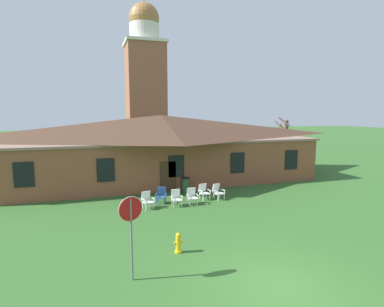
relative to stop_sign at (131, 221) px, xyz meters
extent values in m
plane|color=#336028|center=(4.30, -1.84, -1.98)|extent=(200.00, 200.00, 0.00)
cube|color=brown|center=(4.30, 15.41, -0.38)|extent=(23.20, 10.00, 3.20)
cube|color=#926D5E|center=(4.30, 15.41, 1.30)|extent=(23.66, 10.20, 0.16)
pyramid|color=#4C3323|center=(4.30, 15.41, 2.31)|extent=(24.13, 10.40, 1.85)
cube|color=black|center=(-4.98, 10.38, -0.22)|extent=(1.10, 0.06, 1.50)
cube|color=black|center=(-0.34, 10.38, -0.22)|extent=(1.10, 0.06, 1.50)
cube|color=black|center=(4.30, 10.38, -0.22)|extent=(1.10, 0.06, 1.50)
cube|color=black|center=(8.94, 10.38, -0.22)|extent=(1.10, 0.06, 1.50)
cube|color=black|center=(13.58, 10.38, -0.22)|extent=(1.10, 0.06, 1.50)
cube|color=#422819|center=(3.72, 10.38, -0.93)|extent=(1.10, 0.06, 2.10)
cube|color=#93563D|center=(5.83, 31.19, 5.11)|extent=(4.80, 4.80, 14.17)
cube|color=silver|center=(5.83, 31.19, 12.37)|extent=(5.18, 5.18, 0.36)
cylinder|color=silver|center=(5.83, 31.19, 13.65)|extent=(3.80, 3.80, 2.20)
sphere|color=#9E6B38|center=(5.83, 31.19, 15.43)|extent=(3.88, 3.88, 3.88)
cylinder|color=slate|center=(0.00, 0.00, -0.63)|extent=(0.07, 0.07, 2.69)
cylinder|color=white|center=(0.00, 0.01, 0.39)|extent=(0.78, 0.24, 0.81)
cylinder|color=#B71414|center=(0.00, -0.01, 0.39)|extent=(0.73, 0.23, 0.76)
cube|color=silver|center=(2.05, 6.99, -1.80)|extent=(0.06, 0.06, 0.36)
cube|color=silver|center=(1.61, 6.88, -1.80)|extent=(0.06, 0.06, 0.36)
cube|color=silver|center=(1.94, 7.42, -1.80)|extent=(0.06, 0.06, 0.36)
cube|color=silver|center=(1.50, 7.30, -1.80)|extent=(0.06, 0.06, 0.36)
cube|color=silver|center=(1.78, 7.15, -1.59)|extent=(0.66, 0.64, 0.05)
cube|color=silver|center=(1.70, 7.45, -1.29)|extent=(0.54, 0.32, 0.54)
cube|color=silver|center=(2.06, 7.20, -1.40)|extent=(0.18, 0.47, 0.03)
cube|color=silver|center=(2.10, 7.05, -1.51)|extent=(0.05, 0.05, 0.22)
cube|color=silver|center=(1.50, 7.05, -1.40)|extent=(0.18, 0.47, 0.03)
cube|color=silver|center=(1.54, 6.90, -1.51)|extent=(0.05, 0.05, 0.22)
cube|color=#2D5693|center=(2.80, 7.63, -1.80)|extent=(0.07, 0.07, 0.36)
cube|color=#2D5693|center=(2.38, 7.82, -1.80)|extent=(0.07, 0.07, 0.36)
cube|color=#2D5693|center=(2.98, 8.04, -1.80)|extent=(0.07, 0.07, 0.36)
cube|color=#2D5693|center=(2.56, 8.22, -1.80)|extent=(0.07, 0.07, 0.36)
cube|color=#2D5693|center=(2.68, 7.93, -1.59)|extent=(0.70, 0.69, 0.05)
cube|color=#2D5693|center=(2.81, 8.21, -1.29)|extent=(0.55, 0.38, 0.54)
cube|color=#2D5693|center=(2.94, 7.79, -1.40)|extent=(0.24, 0.45, 0.03)
cube|color=#2D5693|center=(2.87, 7.64, -1.51)|extent=(0.05, 0.05, 0.22)
cube|color=#2D5693|center=(2.41, 8.03, -1.40)|extent=(0.24, 0.45, 0.03)
cube|color=#2D5693|center=(2.34, 7.88, -1.51)|extent=(0.05, 0.05, 0.22)
cube|color=silver|center=(3.64, 6.85, -1.80)|extent=(0.05, 0.05, 0.36)
cube|color=silver|center=(3.18, 6.87, -1.80)|extent=(0.05, 0.05, 0.36)
cube|color=silver|center=(3.66, 7.29, -1.80)|extent=(0.05, 0.05, 0.36)
cube|color=silver|center=(3.20, 7.31, -1.80)|extent=(0.05, 0.05, 0.36)
cube|color=silver|center=(3.42, 7.08, -1.59)|extent=(0.56, 0.54, 0.05)
cube|color=silver|center=(3.43, 7.39, -1.29)|extent=(0.52, 0.21, 0.54)
cube|color=silver|center=(3.71, 7.04, -1.40)|extent=(0.08, 0.47, 0.03)
cube|color=silver|center=(3.70, 6.88, -1.51)|extent=(0.04, 0.04, 0.22)
cube|color=silver|center=(3.13, 7.07, -1.40)|extent=(0.08, 0.47, 0.03)
cube|color=silver|center=(3.12, 6.91, -1.51)|extent=(0.04, 0.04, 0.22)
cube|color=silver|center=(4.60, 6.90, -1.80)|extent=(0.05, 0.05, 0.36)
cube|color=silver|center=(4.14, 6.93, -1.80)|extent=(0.05, 0.05, 0.36)
cube|color=silver|center=(4.64, 7.34, -1.80)|extent=(0.05, 0.05, 0.36)
cube|color=silver|center=(4.18, 7.37, -1.80)|extent=(0.05, 0.05, 0.36)
cube|color=silver|center=(4.39, 7.14, -1.59)|extent=(0.58, 0.56, 0.05)
cube|color=silver|center=(4.42, 7.45, -1.29)|extent=(0.53, 0.23, 0.54)
cube|color=silver|center=(4.68, 7.09, -1.40)|extent=(0.10, 0.47, 0.03)
cube|color=silver|center=(4.67, 6.93, -1.51)|extent=(0.04, 0.04, 0.22)
cube|color=silver|center=(4.10, 7.14, -1.40)|extent=(0.10, 0.47, 0.03)
cube|color=silver|center=(4.09, 6.98, -1.51)|extent=(0.04, 0.04, 0.22)
cube|color=white|center=(5.72, 7.72, -1.80)|extent=(0.06, 0.06, 0.36)
cube|color=white|center=(5.27, 7.65, -1.80)|extent=(0.06, 0.06, 0.36)
cube|color=white|center=(5.65, 8.16, -1.80)|extent=(0.06, 0.06, 0.36)
cube|color=white|center=(5.20, 8.09, -1.80)|extent=(0.06, 0.06, 0.36)
cube|color=white|center=(5.46, 7.90, -1.59)|extent=(0.61, 0.60, 0.05)
cube|color=white|center=(5.41, 8.21, -1.29)|extent=(0.54, 0.27, 0.54)
cube|color=white|center=(5.75, 7.93, -1.40)|extent=(0.13, 0.47, 0.03)
cube|color=white|center=(5.77, 7.77, -1.51)|extent=(0.05, 0.05, 0.22)
cube|color=white|center=(5.18, 7.84, -1.40)|extent=(0.13, 0.47, 0.03)
cube|color=white|center=(5.20, 7.68, -1.51)|extent=(0.05, 0.05, 0.22)
cube|color=white|center=(6.59, 7.49, -1.80)|extent=(0.06, 0.06, 0.36)
cube|color=white|center=(6.15, 7.36, -1.80)|extent=(0.06, 0.06, 0.36)
cube|color=white|center=(6.47, 7.91, -1.80)|extent=(0.06, 0.06, 0.36)
cube|color=white|center=(6.03, 7.79, -1.80)|extent=(0.06, 0.06, 0.36)
cube|color=white|center=(6.31, 7.64, -1.59)|extent=(0.66, 0.65, 0.05)
cube|color=white|center=(6.22, 7.94, -1.29)|extent=(0.55, 0.32, 0.54)
cube|color=white|center=(6.59, 7.70, -1.40)|extent=(0.18, 0.47, 0.03)
cube|color=white|center=(6.64, 7.54, -1.51)|extent=(0.05, 0.05, 0.22)
cube|color=white|center=(6.03, 7.54, -1.40)|extent=(0.18, 0.47, 0.03)
cube|color=white|center=(6.08, 7.38, -1.51)|extent=(0.05, 0.05, 0.22)
cylinder|color=brown|center=(17.23, 16.29, 0.35)|extent=(0.36, 0.36, 4.66)
cylinder|color=brown|center=(16.47, 16.18, 2.06)|extent=(0.38, 1.65, 1.20)
cylinder|color=brown|center=(16.81, 16.41, 1.97)|extent=(0.43, 0.99, 0.80)
cylinder|color=brown|center=(17.56, 16.19, 1.36)|extent=(0.37, 0.82, 0.88)
cylinder|color=brown|center=(16.75, 16.01, 2.56)|extent=(0.74, 1.12, 0.91)
cylinder|color=gold|center=(1.93, 1.42, -1.94)|extent=(0.28, 0.28, 0.08)
cylinder|color=gold|center=(1.93, 1.42, -1.62)|extent=(0.20, 0.20, 0.55)
sphere|color=gold|center=(1.93, 1.42, -1.29)|extent=(0.20, 0.20, 0.20)
cylinder|color=gold|center=(1.80, 1.42, -1.57)|extent=(0.10, 0.08, 0.08)
cylinder|color=gold|center=(2.06, 1.42, -1.57)|extent=(0.10, 0.08, 0.08)
cylinder|color=#335638|center=(4.87, 10.11, -1.53)|extent=(0.52, 0.52, 0.90)
cylinder|color=black|center=(4.87, 10.11, -1.04)|extent=(0.56, 0.56, 0.08)
camera|label=1|loc=(-1.03, -9.26, 3.35)|focal=28.27mm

